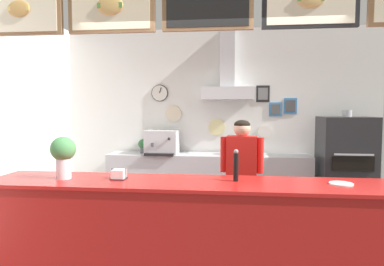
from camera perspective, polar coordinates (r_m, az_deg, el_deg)
ground_plane at (r=3.95m, az=2.62°, el=-20.83°), size 6.40×6.40×0.00m
back_wall_assembly at (r=5.84m, az=4.29°, el=3.49°), size 5.34×2.75×3.01m
service_counter at (r=3.25m, az=1.95°, el=-16.77°), size 3.90×0.66×1.02m
back_prep_counter at (r=5.75m, az=2.59°, el=-8.07°), size 3.23×0.57×0.92m
pizza_oven at (r=5.71m, az=23.68°, el=-5.27°), size 0.75×0.69×1.64m
shop_worker at (r=4.37m, az=8.08°, el=-6.92°), size 0.52×0.25×1.52m
espresso_machine at (r=5.72m, az=-4.88°, el=-1.51°), size 0.52×0.53×0.38m
potted_thyme at (r=5.84m, az=-7.89°, el=-1.96°), size 0.18×0.18×0.23m
potted_oregano at (r=5.62m, az=7.69°, el=-1.80°), size 0.27×0.27×0.31m
basil_vase at (r=3.40m, az=-20.23°, el=-3.34°), size 0.22×0.22×0.39m
napkin_holder at (r=3.27m, az=-11.81°, el=-6.68°), size 0.14×0.13×0.10m
condiment_plate at (r=3.25m, az=23.12°, el=-7.60°), size 0.20×0.20×0.01m
pepper_grinder at (r=3.13m, az=7.16°, el=-5.26°), size 0.05×0.05×0.28m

